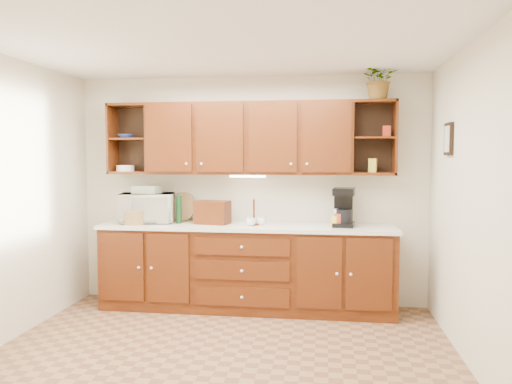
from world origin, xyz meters
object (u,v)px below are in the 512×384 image
(microwave, at_px, (147,208))
(coffee_maker, at_px, (344,208))
(bread_box, at_px, (212,212))
(potted_plant, at_px, (380,79))

(microwave, distance_m, coffee_maker, 2.21)
(microwave, xyz_separation_m, bread_box, (0.76, -0.02, -0.04))
(microwave, bearing_deg, bread_box, -13.90)
(microwave, relative_size, bread_box, 1.64)
(potted_plant, bearing_deg, coffee_maker, -173.82)
(microwave, distance_m, potted_plant, 2.92)
(microwave, xyz_separation_m, coffee_maker, (2.21, -0.01, 0.03))
(coffee_maker, bearing_deg, bread_box, -172.56)
(microwave, height_order, potted_plant, potted_plant)
(bread_box, xyz_separation_m, potted_plant, (1.80, 0.05, 1.44))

